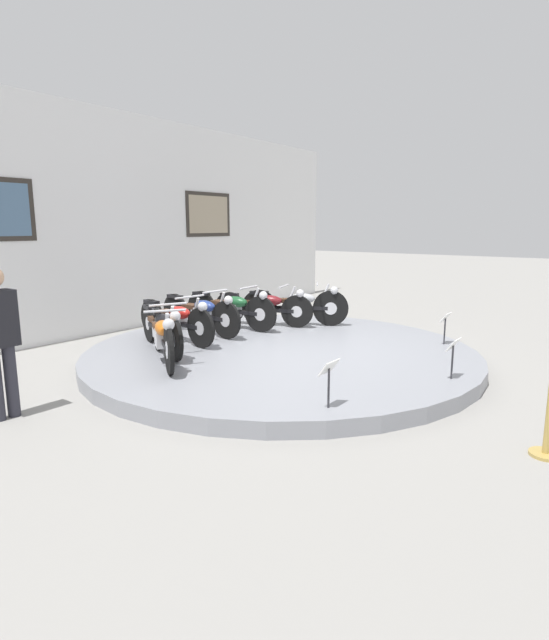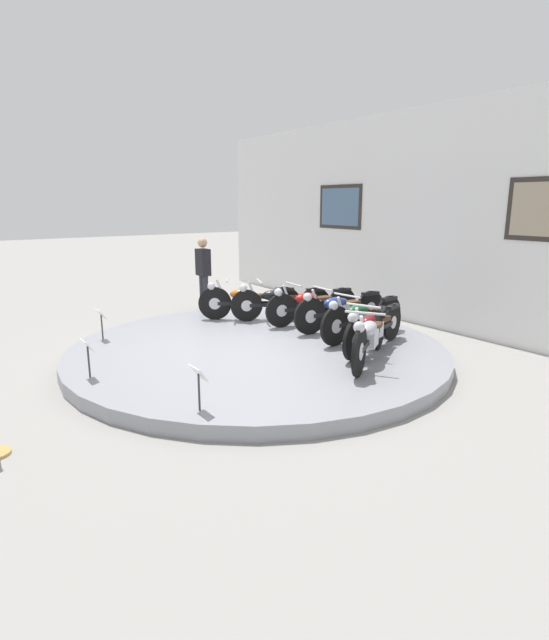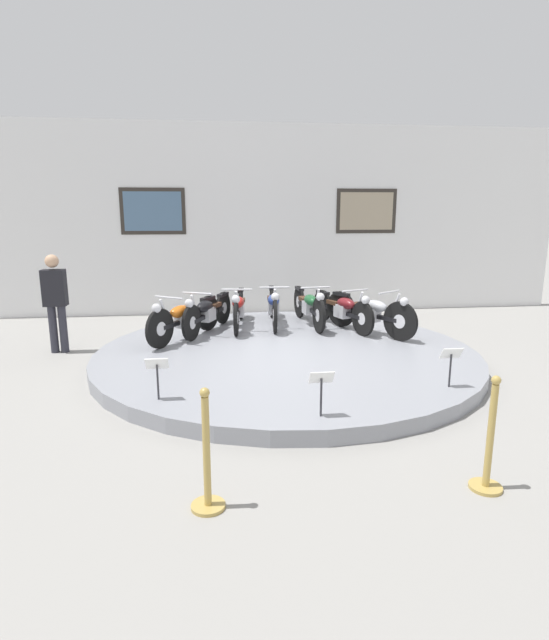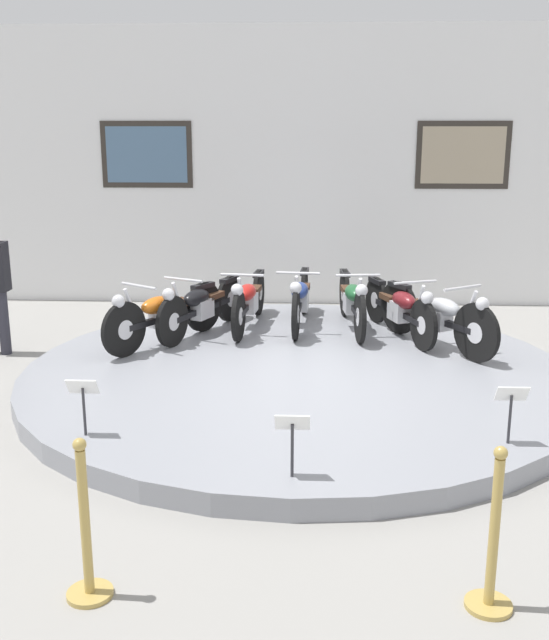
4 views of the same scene
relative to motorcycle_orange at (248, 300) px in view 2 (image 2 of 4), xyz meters
The scene contains 14 objects.
ground_plane 1.91m from the motorcycle_orange, 26.94° to the right, with size 60.00×60.00×0.00m, color gray.
display_platform 1.88m from the motorcycle_orange, 26.94° to the right, with size 5.94×5.94×0.19m, color gray.
back_wall 3.85m from the motorcycle_orange, 62.65° to the left, with size 14.00×0.22×4.20m.
motorcycle_orange is the anchor object (origin of this frame).
motorcycle_black 0.61m from the motorcycle_orange, 51.16° to the left, with size 0.85×1.81×0.78m.
motorcycle_red 1.24m from the motorcycle_orange, 39.56° to the left, with size 0.54×1.97×0.79m.
motorcycle_blue 1.86m from the motorcycle_orange, 29.11° to the left, with size 0.54×1.99×0.80m.
motorcycle_green 2.42m from the motorcycle_orange, 19.04° to the left, with size 0.54×1.99×0.80m.
motorcycle_maroon 2.90m from the motorcycle_orange, ahead, with size 0.74×1.87×0.78m.
motorcycle_silver 3.25m from the motorcycle_orange, ahead, with size 1.13×1.73×0.81m.
info_placard_front_left 2.76m from the motorcycle_orange, 93.12° to the right, with size 0.26×0.11×0.51m.
info_placard_front_centre 3.81m from the motorcycle_orange, 64.76° to the right, with size 0.26×0.11×0.51m.
info_placard_front_right 4.37m from the motorcycle_orange, 39.01° to the right, with size 0.26×0.11×0.51m.
visitor_standing 2.12m from the motorcycle_orange, behind, with size 0.36×0.22×1.64m.
Camera 2 is at (6.42, -4.18, 2.43)m, focal length 28.00 mm.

